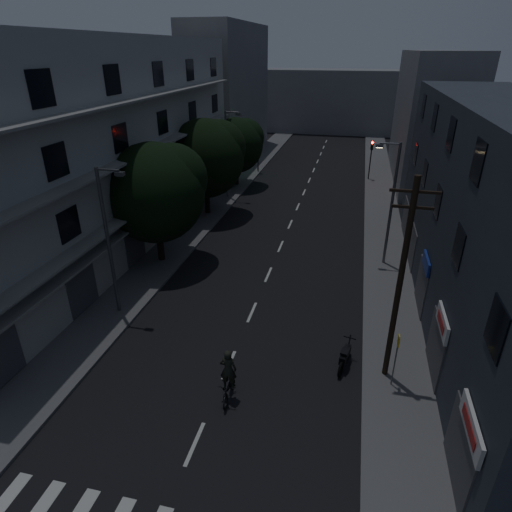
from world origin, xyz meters
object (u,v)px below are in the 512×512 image
at_px(bus_stop_sign, 397,352).
at_px(cyclist, 229,382).
at_px(motorcycle, 345,357).
at_px(utility_pole, 400,281).

height_order(bus_stop_sign, cyclist, bus_stop_sign).
height_order(bus_stop_sign, motorcycle, bus_stop_sign).
distance_m(motorcycle, cyclist, 5.54).
height_order(utility_pole, motorcycle, utility_pole).
xyz_separation_m(utility_pole, cyclist, (-6.40, -2.83, -4.05)).
relative_size(utility_pole, cyclist, 3.71).
distance_m(bus_stop_sign, motorcycle, 2.61).
xyz_separation_m(bus_stop_sign, motorcycle, (-2.03, 0.90, -1.37)).
distance_m(utility_pole, bus_stop_sign, 3.06).
bearing_deg(motorcycle, bus_stop_sign, -11.45).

